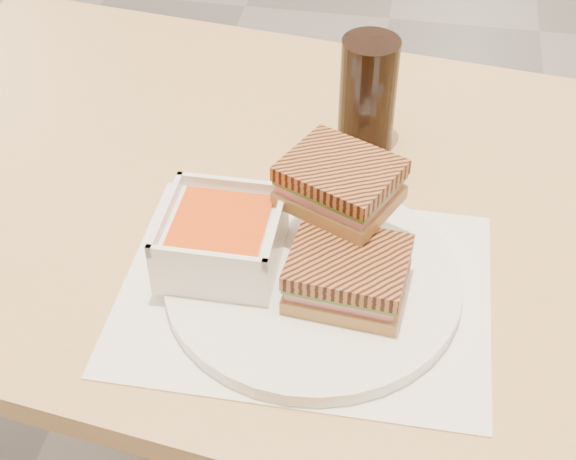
% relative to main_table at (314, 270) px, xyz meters
% --- Properties ---
extents(main_table, '(1.28, 0.84, 0.75)m').
position_rel_main_table_xyz_m(main_table, '(0.00, 0.00, 0.00)').
color(main_table, tan).
rests_on(main_table, ground).
extents(tray_liner, '(0.37, 0.29, 0.00)m').
position_rel_main_table_xyz_m(tray_liner, '(0.01, -0.15, 0.11)').
color(tray_liner, white).
rests_on(tray_liner, main_table).
extents(plate, '(0.30, 0.30, 0.02)m').
position_rel_main_table_xyz_m(plate, '(0.02, -0.14, 0.12)').
color(plate, white).
rests_on(plate, tray_liner).
extents(soup_bowl, '(0.12, 0.12, 0.06)m').
position_rel_main_table_xyz_m(soup_bowl, '(-0.08, -0.13, 0.16)').
color(soup_bowl, white).
rests_on(soup_bowl, plate).
extents(panini_lower, '(0.12, 0.10, 0.05)m').
position_rel_main_table_xyz_m(panini_lower, '(0.05, -0.15, 0.16)').
color(panini_lower, tan).
rests_on(panini_lower, plate).
extents(panini_upper, '(0.13, 0.13, 0.05)m').
position_rel_main_table_xyz_m(panini_upper, '(0.03, -0.08, 0.21)').
color(panini_upper, tan).
rests_on(panini_upper, panini_lower).
extents(cola_glass, '(0.07, 0.07, 0.14)m').
position_rel_main_table_xyz_m(cola_glass, '(0.04, 0.11, 0.19)').
color(cola_glass, black).
rests_on(cola_glass, main_table).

